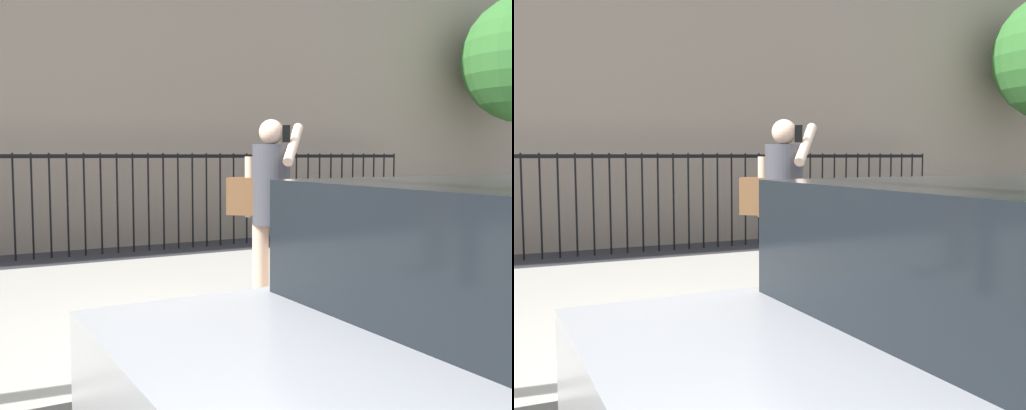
{
  "view_description": "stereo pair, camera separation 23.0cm",
  "coord_description": "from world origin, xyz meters",
  "views": [
    {
      "loc": [
        -1.88,
        -3.38,
        1.56
      ],
      "look_at": [
        0.63,
        1.53,
        1.09
      ],
      "focal_mm": 41.1,
      "sensor_mm": 36.0,
      "label": 1
    },
    {
      "loc": [
        -1.68,
        -3.48,
        1.56
      ],
      "look_at": [
        0.63,
        1.53,
        1.09
      ],
      "focal_mm": 41.1,
      "sensor_mm": 36.0,
      "label": 2
    }
  ],
  "objects": [
    {
      "name": "ground_plane",
      "position": [
        0.0,
        0.0,
        0.0
      ],
      "size": [
        60.0,
        60.0,
        0.0
      ],
      "primitive_type": "plane",
      "color": "#333338"
    },
    {
      "name": "street_bench",
      "position": [
        3.37,
        3.49,
        0.65
      ],
      "size": [
        1.6,
        0.45,
        0.95
      ],
      "color": "brown",
      "rests_on": "sidewalk"
    },
    {
      "name": "sidewalk",
      "position": [
        0.0,
        2.2,
        0.07
      ],
      "size": [
        28.0,
        4.4,
        0.15
      ],
      "primitive_type": "cube",
      "color": "#B2ADA3",
      "rests_on": "ground"
    },
    {
      "name": "iron_fence",
      "position": [
        0.0,
        5.9,
        1.02
      ],
      "size": [
        12.03,
        0.04,
        1.6
      ],
      "color": "black",
      "rests_on": "ground"
    },
    {
      "name": "pedestrian_on_phone",
      "position": [
        0.61,
        1.25,
        1.16
      ],
      "size": [
        0.7,
        0.68,
        1.73
      ],
      "color": "beige",
      "rests_on": "sidewalk"
    }
  ]
}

